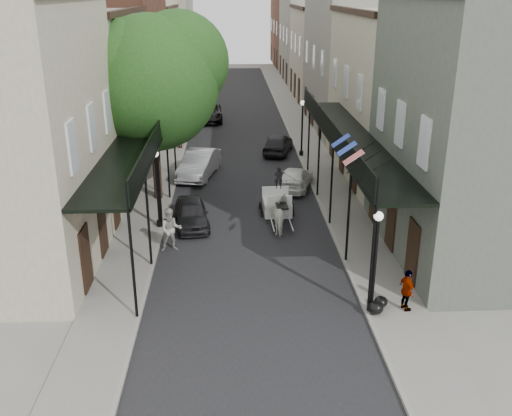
{
  "coord_description": "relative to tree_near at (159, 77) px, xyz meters",
  "views": [
    {
      "loc": [
        -0.72,
        -19.07,
        10.58
      ],
      "look_at": [
        0.38,
        4.33,
        1.6
      ],
      "focal_mm": 40.0,
      "sensor_mm": 36.0,
      "label": 1
    }
  ],
  "objects": [
    {
      "name": "sidewalk_right",
      "position": [
        9.2,
        9.82,
        -6.43
      ],
      "size": [
        2.2,
        90.0,
        0.12
      ],
      "primitive_type": "cube",
      "color": "gray",
      "rests_on": "ground"
    },
    {
      "name": "trash_bags",
      "position": [
        8.51,
        -12.2,
        -6.15
      ],
      "size": [
        0.82,
        0.97,
        0.47
      ],
      "color": "black",
      "rests_on": "sidewalk_right"
    },
    {
      "name": "car_left_mid",
      "position": [
        1.6,
        3.82,
        -5.71
      ],
      "size": [
        2.63,
        4.99,
        1.56
      ],
      "primitive_type": "imported",
      "rotation": [
        0.0,
        0.0,
        -0.22
      ],
      "color": "#A7A6AC",
      "rests_on": "ground"
    },
    {
      "name": "pedestrian_walking",
      "position": [
        0.89,
        -6.63,
        -5.52
      ],
      "size": [
        1.05,
        0.89,
        1.93
      ],
      "primitive_type": "imported",
      "rotation": [
        0.0,
        0.0,
        0.18
      ],
      "color": "#A1A097",
      "rests_on": "ground"
    },
    {
      "name": "gallery_right",
      "position": [
        8.99,
        -3.2,
        -2.44
      ],
      "size": [
        2.2,
        18.05,
        4.88
      ],
      "color": "black",
      "rests_on": "sidewalk_right"
    },
    {
      "name": "car_left_near",
      "position": [
        1.6,
        -3.88,
        -5.85
      ],
      "size": [
        1.99,
        3.92,
        1.28
      ],
      "primitive_type": "imported",
      "rotation": [
        0.0,
        0.0,
        0.13
      ],
      "color": "black",
      "rests_on": "ground"
    },
    {
      "name": "horse",
      "position": [
        5.85,
        -4.72,
        -5.69
      ],
      "size": [
        0.91,
        1.91,
        1.6
      ],
      "primitive_type": "imported",
      "rotation": [
        0.0,
        0.0,
        3.17
      ],
      "color": "white",
      "rests_on": "ground"
    },
    {
      "name": "sidewalk_left",
      "position": [
        -0.8,
        9.82,
        -6.43
      ],
      "size": [
        2.2,
        90.0,
        0.12
      ],
      "primitive_type": "cube",
      "color": "gray",
      "rests_on": "ground"
    },
    {
      "name": "car_right_near",
      "position": [
        7.15,
        1.41,
        -5.9
      ],
      "size": [
        2.67,
        4.34,
        1.18
      ],
      "primitive_type": "imported",
      "rotation": [
        0.0,
        0.0,
        2.87
      ],
      "color": "white",
      "rests_on": "ground"
    },
    {
      "name": "pedestrian_sidewalk_left",
      "position": [
        -0.07,
        10.2,
        -5.58
      ],
      "size": [
        1.15,
        1.1,
        1.57
      ],
      "primitive_type": "imported",
      "rotation": [
        0.0,
        0.0,
        3.84
      ],
      "color": "gray",
      "rests_on": "sidewalk_left"
    },
    {
      "name": "tree_far",
      "position": [
        -0.05,
        14.0,
        -0.65
      ],
      "size": [
        6.45,
        6.0,
        8.61
      ],
      "color": "#382619",
      "rests_on": "sidewalk_left"
    },
    {
      "name": "lamppost_right_near",
      "position": [
        8.3,
        -12.18,
        -4.44
      ],
      "size": [
        0.32,
        0.32,
        3.71
      ],
      "color": "black",
      "rests_on": "sidewalk_right"
    },
    {
      "name": "car_left_far",
      "position": [
        1.6,
        19.52,
        -5.75
      ],
      "size": [
        2.7,
        5.42,
        1.47
      ],
      "primitive_type": "imported",
      "rotation": [
        0.0,
        0.0,
        0.05
      ],
      "color": "black",
      "rests_on": "ground"
    },
    {
      "name": "car_right_far",
      "position": [
        6.8,
        8.82,
        -5.79
      ],
      "size": [
        2.62,
        4.37,
        1.39
      ],
      "primitive_type": "imported",
      "rotation": [
        0.0,
        0.0,
        2.89
      ],
      "color": "black",
      "rests_on": "ground"
    },
    {
      "name": "building_row_right",
      "position": [
        12.8,
        19.82,
        -1.24
      ],
      "size": [
        5.0,
        80.0,
        10.5
      ],
      "primitive_type": "cube",
      "color": "gray",
      "rests_on": "ground"
    },
    {
      "name": "lamppost_right_far",
      "position": [
        8.3,
        7.82,
        -4.44
      ],
      "size": [
        0.32,
        0.32,
        3.71
      ],
      "color": "black",
      "rests_on": "sidewalk_right"
    },
    {
      "name": "carriage",
      "position": [
        5.78,
        -2.23,
        -5.45
      ],
      "size": [
        1.71,
        2.39,
        2.67
      ],
      "rotation": [
        0.0,
        0.0,
        0.03
      ],
      "color": "black",
      "rests_on": "ground"
    },
    {
      "name": "building_row_left",
      "position": [
        -4.4,
        19.82,
        -1.24
      ],
      "size": [
        5.0,
        80.0,
        10.5
      ],
      "primitive_type": "cube",
      "color": "#BFB599",
      "rests_on": "ground"
    },
    {
      "name": "pedestrian_sidewalk_right",
      "position": [
        9.51,
        -12.18,
        -5.6
      ],
      "size": [
        0.57,
        0.96,
        1.53
      ],
      "primitive_type": "imported",
      "rotation": [
        0.0,
        0.0,
        1.8
      ],
      "color": "gray",
      "rests_on": "sidewalk_right"
    },
    {
      "name": "road",
      "position": [
        4.2,
        9.82,
        -6.48
      ],
      "size": [
        8.0,
        90.0,
        0.01
      ],
      "primitive_type": "cube",
      "color": "black",
      "rests_on": "ground"
    },
    {
      "name": "ground",
      "position": [
        4.2,
        -10.18,
        -6.49
      ],
      "size": [
        140.0,
        140.0,
        0.0
      ],
      "primitive_type": "plane",
      "color": "gray",
      "rests_on": "ground"
    },
    {
      "name": "lamppost_left",
      "position": [
        0.1,
        -4.18,
        -4.44
      ],
      "size": [
        0.32,
        0.32,
        3.71
      ],
      "color": "black",
      "rests_on": "sidewalk_left"
    },
    {
      "name": "tree_near",
      "position": [
        0.0,
        0.0,
        0.0
      ],
      "size": [
        7.31,
        6.8,
        9.63
      ],
      "color": "#382619",
      "rests_on": "sidewalk_left"
    },
    {
      "name": "gallery_left",
      "position": [
        -0.59,
        -3.2,
        -2.44
      ],
      "size": [
        2.2,
        18.05,
        4.88
      ],
      "color": "black",
      "rests_on": "sidewalk_left"
    }
  ]
}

